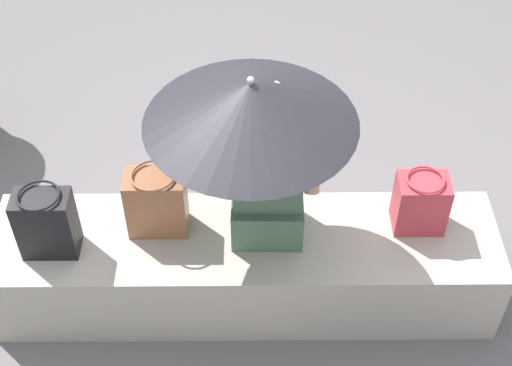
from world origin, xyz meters
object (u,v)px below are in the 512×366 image
(handbag_black, at_px, (46,223))
(person_seated, at_px, (268,174))
(shoulder_bag_spare, at_px, (157,202))
(tote_bag_canvas, at_px, (420,203))
(parasol, at_px, (251,103))

(handbag_black, bearing_deg, person_seated, -174.04)
(handbag_black, height_order, shoulder_bag_spare, handbag_black)
(person_seated, height_order, handbag_black, person_seated)
(person_seated, xyz_separation_m, handbag_black, (1.03, 0.11, -0.21))
(tote_bag_canvas, bearing_deg, handbag_black, 4.70)
(person_seated, relative_size, parasol, 0.92)
(tote_bag_canvas, height_order, shoulder_bag_spare, shoulder_bag_spare)
(parasol, relative_size, tote_bag_canvas, 3.12)
(person_seated, bearing_deg, parasol, 40.09)
(handbag_black, distance_m, tote_bag_canvas, 1.78)
(handbag_black, height_order, tote_bag_canvas, handbag_black)
(parasol, xyz_separation_m, tote_bag_canvas, (-0.82, -0.10, -0.70))
(shoulder_bag_spare, bearing_deg, tote_bag_canvas, -179.62)
(person_seated, bearing_deg, shoulder_bag_spare, -3.20)
(parasol, distance_m, handbag_black, 1.17)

